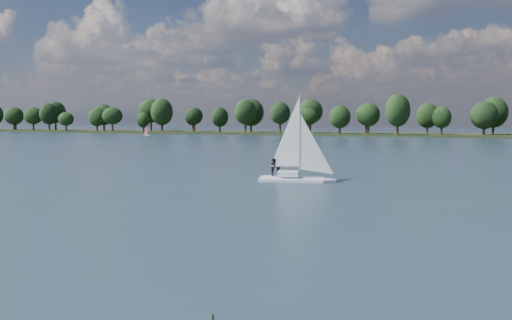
{
  "coord_description": "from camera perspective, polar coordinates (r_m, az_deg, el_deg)",
  "views": [
    {
      "loc": [
        22.43,
        -16.45,
        6.56
      ],
      "look_at": [
        -0.25,
        34.59,
        2.5
      ],
      "focal_mm": 40.0,
      "sensor_mm": 36.0,
      "label": 1
    }
  ],
  "objects": [
    {
      "name": "ground",
      "position": [
        118.77,
        13.04,
        0.88
      ],
      "size": [
        700.0,
        700.0,
        0.0
      ],
      "primitive_type": "plane",
      "color": "#233342",
      "rests_on": "ground"
    },
    {
      "name": "dinghy_pink",
      "position": [
        228.3,
        -10.83,
        2.7
      ],
      "size": [
        2.77,
        1.14,
        4.38
      ],
      "rotation": [
        0.0,
        0.0,
        -0.02
      ],
      "color": "silver",
      "rests_on": "ground"
    },
    {
      "name": "sailboat",
      "position": [
        59.42,
        3.68,
        0.39
      ],
      "size": [
        7.53,
        3.57,
        9.56
      ],
      "rotation": [
        0.0,
        0.0,
        0.22
      ],
      "color": "white",
      "rests_on": "ground"
    },
    {
      "name": "treeline",
      "position": [
        227.12,
        16.27,
        4.35
      ],
      "size": [
        563.22,
        74.45,
        17.98
      ],
      "color": "black",
      "rests_on": "ground"
    },
    {
      "name": "far_shore",
      "position": [
        229.64,
        18.36,
        2.31
      ],
      "size": [
        660.0,
        40.0,
        1.5
      ],
      "primitive_type": "cube",
      "color": "black",
      "rests_on": "ground"
    },
    {
      "name": "pontoon",
      "position": [
        276.44,
        -16.53,
        2.63
      ],
      "size": [
        4.35,
        2.85,
        0.5
      ],
      "primitive_type": "cube",
      "rotation": [
        0.0,
        0.0,
        -0.23
      ],
      "color": "#4F5254",
      "rests_on": "ground"
    }
  ]
}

